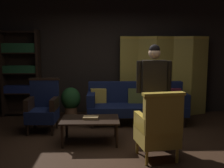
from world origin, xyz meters
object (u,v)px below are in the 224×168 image
(velvet_couch, at_px, (136,102))
(armchair_wing_left, at_px, (43,107))
(coffee_table, at_px, (90,121))
(potted_plant, at_px, (71,101))
(standing_figure, at_px, (154,85))
(armchair_gilt_accent, at_px, (158,128))
(folding_screen, at_px, (164,75))
(book_tan_leather, at_px, (91,118))
(bookshelf, at_px, (21,71))

(velvet_couch, xyz_separation_m, armchair_wing_left, (-1.90, -0.56, 0.04))
(coffee_table, bearing_deg, potted_plant, 109.01)
(armchair_wing_left, xyz_separation_m, standing_figure, (2.04, -0.74, 0.54))
(armchair_gilt_accent, relative_size, potted_plant, 1.41)
(folding_screen, distance_m, potted_plant, 2.33)
(armchair_wing_left, height_order, book_tan_leather, armchair_wing_left)
(armchair_wing_left, height_order, standing_figure, standing_figure)
(armchair_gilt_accent, bearing_deg, coffee_table, 143.97)
(armchair_wing_left, bearing_deg, book_tan_leather, -33.84)
(velvet_couch, relative_size, standing_figure, 1.25)
(velvet_couch, xyz_separation_m, armchair_gilt_accent, (0.10, -1.98, 0.04))
(book_tan_leather, bearing_deg, bookshelf, 132.10)
(armchair_wing_left, distance_m, potted_plant, 0.97)
(folding_screen, xyz_separation_m, armchair_gilt_accent, (-0.66, -2.67, -0.50))
(velvet_couch, bearing_deg, folding_screen, 42.43)
(folding_screen, relative_size, coffee_table, 2.14)
(folding_screen, relative_size, armchair_gilt_accent, 2.06)
(coffee_table, height_order, armchair_wing_left, armchair_wing_left)
(velvet_couch, height_order, armchair_gilt_accent, armchair_gilt_accent)
(folding_screen, relative_size, armchair_wing_left, 2.06)
(potted_plant, distance_m, book_tan_leather, 1.60)
(bookshelf, distance_m, armchair_wing_left, 1.64)
(folding_screen, xyz_separation_m, armchair_wing_left, (-2.66, -1.25, -0.50))
(folding_screen, xyz_separation_m, standing_figure, (-0.62, -1.99, 0.04))
(folding_screen, height_order, book_tan_leather, folding_screen)
(folding_screen, bearing_deg, standing_figure, -107.25)
(standing_figure, distance_m, book_tan_leather, 1.22)
(folding_screen, height_order, armchair_gilt_accent, folding_screen)
(folding_screen, bearing_deg, book_tan_leather, -131.63)
(bookshelf, xyz_separation_m, standing_figure, (2.84, -2.04, -0.06))
(folding_screen, xyz_separation_m, velvet_couch, (-0.76, -0.69, -0.53))
(velvet_couch, relative_size, potted_plant, 2.87)
(potted_plant, bearing_deg, book_tan_leather, -70.60)
(folding_screen, height_order, coffee_table, folding_screen)
(bookshelf, bearing_deg, standing_figure, -35.74)
(folding_screen, xyz_separation_m, book_tan_leather, (-1.69, -1.90, -0.54))
(bookshelf, xyz_separation_m, armchair_wing_left, (0.80, -1.30, -0.59))
(folding_screen, distance_m, bookshelf, 3.46)
(velvet_couch, bearing_deg, bookshelf, 164.65)
(velvet_couch, height_order, potted_plant, velvet_couch)
(folding_screen, bearing_deg, armchair_wing_left, -154.75)
(standing_figure, bearing_deg, armchair_gilt_accent, -93.42)
(bookshelf, height_order, armchair_wing_left, bookshelf)
(folding_screen, distance_m, standing_figure, 2.09)
(bookshelf, height_order, coffee_table, bookshelf)
(velvet_couch, distance_m, coffee_table, 1.54)
(book_tan_leather, bearing_deg, potted_plant, 109.40)
(bookshelf, xyz_separation_m, book_tan_leather, (1.76, -1.95, -0.64))
(coffee_table, bearing_deg, velvet_couch, 52.22)
(book_tan_leather, bearing_deg, velvet_couch, 52.34)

